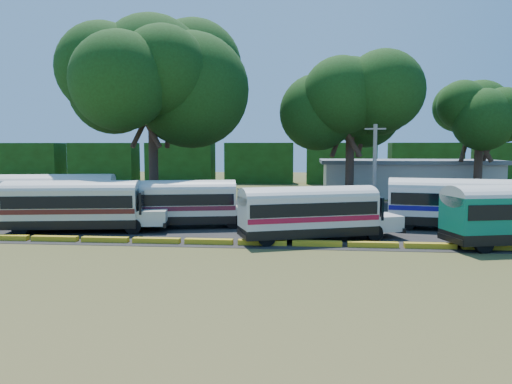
# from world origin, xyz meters

# --- Properties ---
(ground) EXTENTS (160.00, 160.00, 0.00)m
(ground) POSITION_xyz_m (0.00, 0.00, 0.00)
(ground) COLOR #314416
(ground) RESTS_ON ground
(asphalt_strip) EXTENTS (64.00, 24.00, 0.02)m
(asphalt_strip) POSITION_xyz_m (1.00, 12.00, 0.01)
(asphalt_strip) COLOR black
(asphalt_strip) RESTS_ON ground
(curb) EXTENTS (53.70, 0.45, 0.30)m
(curb) POSITION_xyz_m (-0.00, 1.00, 0.15)
(curb) COLOR gold
(curb) RESTS_ON ground
(terminal_building) EXTENTS (19.00, 9.00, 4.00)m
(terminal_building) POSITION_xyz_m (18.00, 30.00, 2.03)
(terminal_building) COLOR #BDB6AD
(terminal_building) RESTS_ON ground
(treeline_backdrop) EXTENTS (130.00, 4.00, 6.00)m
(treeline_backdrop) POSITION_xyz_m (0.00, 48.00, 3.00)
(treeline_backdrop) COLOR black
(treeline_backdrop) RESTS_ON ground
(bus_red) EXTENTS (10.84, 4.82, 3.46)m
(bus_red) POSITION_xyz_m (-11.07, 8.16, 1.98)
(bus_red) COLOR black
(bus_red) RESTS_ON ground
(bus_cream_west) EXTENTS (10.35, 4.12, 3.31)m
(bus_cream_west) POSITION_xyz_m (-7.58, 4.03, 1.87)
(bus_cream_west) COLOR black
(bus_cream_west) RESTS_ON ground
(bus_cream_east) EXTENTS (10.02, 4.35, 3.20)m
(bus_cream_east) POSITION_xyz_m (-1.58, 6.52, 1.81)
(bus_cream_east) COLOR black
(bus_cream_east) RESTS_ON ground
(bus_white_red) EXTENTS (9.83, 5.52, 3.16)m
(bus_white_red) POSITION_xyz_m (7.20, 2.66, 1.79)
(bus_white_red) COLOR black
(bus_white_red) RESTS_ON ground
(bus_white_blue) EXTENTS (10.52, 4.28, 3.37)m
(bus_white_blue) POSITION_xyz_m (16.75, 7.33, 1.90)
(bus_white_blue) COLOR black
(bus_white_blue) RESTS_ON ground
(tree_west) EXTENTS (12.92, 12.92, 16.64)m
(tree_west) POSITION_xyz_m (-6.29, 16.11, 11.87)
(tree_west) COLOR #37251B
(tree_west) RESTS_ON ground
(tree_center) EXTENTS (10.22, 10.22, 13.77)m
(tree_center) POSITION_xyz_m (11.00, 21.76, 9.98)
(tree_center) COLOR #37251B
(tree_center) RESTS_ON ground
(tree_east) EXTENTS (7.64, 7.64, 11.83)m
(tree_east) POSITION_xyz_m (23.59, 24.39, 8.93)
(tree_east) COLOR #37251B
(tree_east) RESTS_ON ground
(utility_pole) EXTENTS (1.60, 0.30, 7.16)m
(utility_pole) POSITION_xyz_m (12.16, 13.20, 3.69)
(utility_pole) COLOR gray
(utility_pole) RESTS_ON ground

